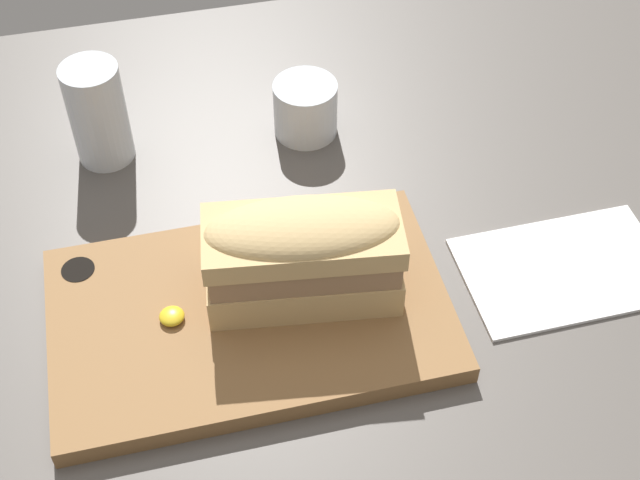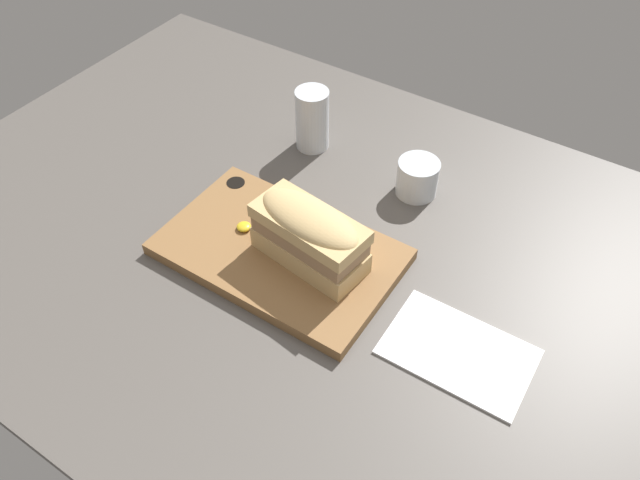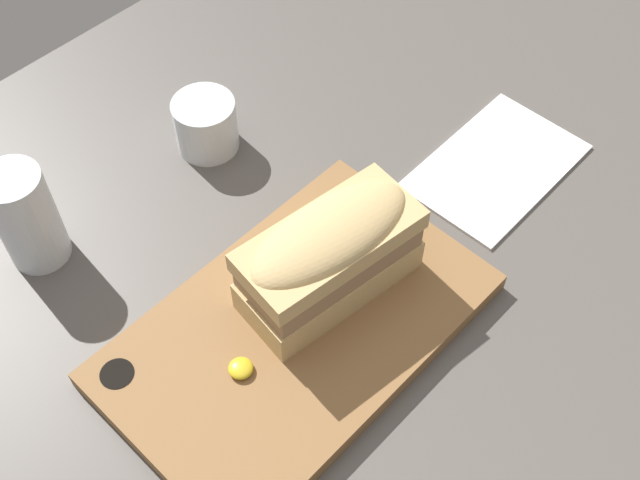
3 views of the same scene
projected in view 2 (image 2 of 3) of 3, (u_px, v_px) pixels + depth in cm
name	position (u px, v px, depth cm)	size (l,w,h in cm)	color
dining_table	(317.00, 251.00, 105.80)	(150.63, 99.57, 2.00)	#56514C
serving_board	(279.00, 251.00, 102.93)	(38.58, 23.93, 2.26)	olive
sandwich	(310.00, 233.00, 96.27)	(19.38, 10.62, 10.62)	tan
mustard_dollop	(244.00, 227.00, 104.63)	(2.43, 2.43, 0.97)	gold
water_glass	(312.00, 123.00, 120.27)	(6.50, 6.50, 12.33)	silver
wine_glass	(417.00, 179.00, 112.48)	(7.55, 7.55, 6.74)	silver
napkin	(458.00, 352.00, 90.56)	(21.31, 13.86, 0.40)	white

